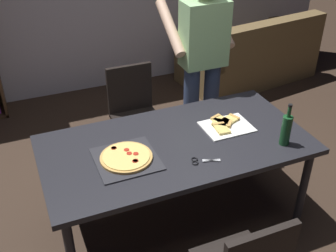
{
  "coord_description": "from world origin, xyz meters",
  "views": [
    {
      "loc": [
        -0.98,
        -2.22,
        2.41
      ],
      "look_at": [
        0.0,
        0.15,
        0.8
      ],
      "focal_mm": 44.5,
      "sensor_mm": 36.0,
      "label": 1
    }
  ],
  "objects": [
    {
      "name": "ground_plane",
      "position": [
        0.0,
        0.0,
        0.0
      ],
      "size": [
        12.0,
        12.0,
        0.0
      ],
      "primitive_type": "plane",
      "color": "#38281E"
    },
    {
      "name": "dining_table",
      "position": [
        0.0,
        0.0,
        0.68
      ],
      "size": [
        1.89,
        0.96,
        0.75
      ],
      "color": "#232328",
      "rests_on": "ground_plane"
    },
    {
      "name": "chair_far_side",
      "position": [
        0.0,
        0.97,
        0.51
      ],
      "size": [
        0.42,
        0.42,
        0.9
      ],
      "color": "black",
      "rests_on": "ground_plane"
    },
    {
      "name": "couch",
      "position": [
        1.91,
        1.99,
        0.3
      ],
      "size": [
        1.8,
        1.08,
        0.85
      ],
      "color": "brown",
      "rests_on": "ground_plane"
    },
    {
      "name": "person_serving_pizza",
      "position": [
        0.57,
        0.75,
        1.0
      ],
      "size": [
        0.55,
        0.54,
        1.75
      ],
      "color": "#38476B",
      "rests_on": "ground_plane"
    },
    {
      "name": "pepperoni_pizza_on_tray",
      "position": [
        -0.39,
        -0.06,
        0.77
      ],
      "size": [
        0.41,
        0.41,
        0.04
      ],
      "color": "#2D2D33",
      "rests_on": "dining_table"
    },
    {
      "name": "pizza_slices_on_towel",
      "position": [
        0.43,
        0.06,
        0.76
      ],
      "size": [
        0.36,
        0.3,
        0.03
      ],
      "color": "white",
      "rests_on": "dining_table"
    },
    {
      "name": "wine_bottle",
      "position": [
        0.69,
        -0.3,
        0.87
      ],
      "size": [
        0.07,
        0.07,
        0.32
      ],
      "color": "#194723",
      "rests_on": "dining_table"
    },
    {
      "name": "kitchen_scissors",
      "position": [
        0.06,
        -0.27,
        0.76
      ],
      "size": [
        0.2,
        0.12,
        0.01
      ],
      "color": "silver",
      "rests_on": "dining_table"
    }
  ]
}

